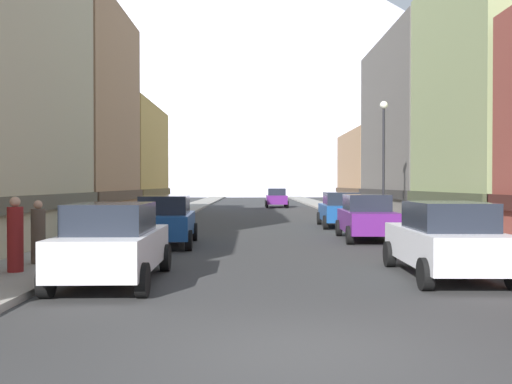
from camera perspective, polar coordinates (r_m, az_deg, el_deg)
The scene contains 18 objects.
ground_plane at distance 7.58m, azimuth 5.39°, elevation -16.03°, with size 400.00×400.00×0.00m, color #333333.
sidewalk_left at distance 42.63m, azimuth -7.90°, elevation -2.03°, with size 2.50×100.00×0.15m, color gray.
sidewalk_right at distance 42.85m, azimuth 8.92°, elevation -2.02°, with size 2.50×100.00×0.15m, color gray.
storefront_left_2 at distance 31.25m, azimuth -20.43°, elevation 6.88°, with size 7.97×9.69×11.40m.
storefront_left_3 at distance 41.40m, azimuth -15.31°, elevation 2.93°, with size 7.96×11.40×7.76m.
storefront_right_2 at distance 37.72m, azimuth 18.17°, elevation 5.89°, with size 7.80×12.94×11.46m.
storefront_right_3 at distance 49.39m, azimuth 13.47°, elevation 1.97°, with size 7.60×11.41×6.65m.
car_left_0 at distance 12.81m, azimuth -14.32°, elevation -5.02°, with size 2.13×4.43×1.78m.
car_left_1 at distance 20.22m, azimuth -9.17°, elevation -2.87°, with size 2.24×4.48×1.78m.
car_right_0 at distance 13.87m, azimuth 18.71°, elevation -4.59°, with size 2.15×4.44×1.78m.
car_right_1 at distance 22.41m, azimuth 11.24°, elevation -2.51°, with size 2.21×4.47×1.78m.
car_right_2 at distance 28.86m, azimuth 8.59°, elevation -1.76°, with size 2.17×4.45×1.78m.
car_driving_0 at distance 52.39m, azimuth 2.09°, elevation -0.59°, with size 2.06×4.40×1.78m.
potted_plant_0 at distance 21.38m, azimuth -17.53°, elevation -3.68°, with size 0.55×0.55×0.83m.
pedestrian_0 at distance 15.54m, azimuth -21.28°, elevation -4.03°, with size 0.36×0.36×1.63m.
pedestrian_1 at distance 14.24m, azimuth -23.29°, elevation -4.21°, with size 0.36×0.36×1.75m.
streetlamp_right at distance 26.51m, azimuth 12.86°, elevation 4.67°, with size 0.36×0.36×5.86m.
mountain_backdrop at distance 274.08m, azimuth -0.84°, elevation 13.68°, with size 352.05×352.05×126.27m, color silver.
Camera 1 is at (-0.74, -7.22, 2.20)m, focal length 39.32 mm.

